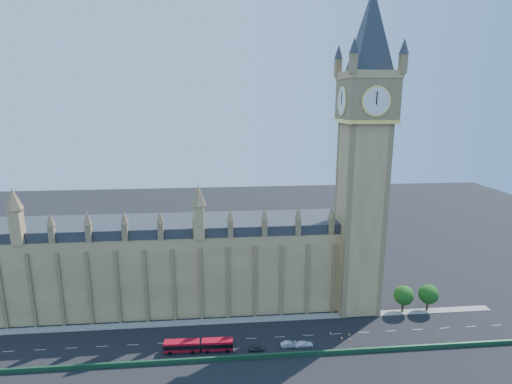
{
  "coord_description": "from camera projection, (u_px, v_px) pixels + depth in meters",
  "views": [
    {
      "loc": [
        -3.8,
        -98.11,
        64.04
      ],
      "look_at": [
        6.21,
        10.0,
        39.22
      ],
      "focal_mm": 28.0,
      "sensor_mm": 36.0,
      "label": 1
    }
  ],
  "objects": [
    {
      "name": "red_bus",
      "position": [
        199.0,
        346.0,
        104.28
      ],
      "size": [
        17.99,
        3.28,
        3.05
      ],
      "rotation": [
        0.0,
        0.0,
        -0.03
      ],
      "color": "#AD0B1D",
      "rests_on": "ground"
    },
    {
      "name": "tree_east_near",
      "position": [
        404.0,
        295.0,
        123.08
      ],
      "size": [
        6.0,
        6.0,
        8.5
      ],
      "color": "#382619",
      "rests_on": "ground"
    },
    {
      "name": "palace_westminster",
      "position": [
        154.0,
        264.0,
        125.87
      ],
      "size": [
        120.0,
        20.0,
        28.0
      ],
      "color": "#9F7A4D",
      "rests_on": "ground"
    },
    {
      "name": "cone_c",
      "position": [
        330.0,
        333.0,
        112.06
      ],
      "size": [
        0.44,
        0.44,
        0.69
      ],
      "rotation": [
        0.0,
        0.0,
        -0.01
      ],
      "color": "black",
      "rests_on": "ground"
    },
    {
      "name": "car_silver",
      "position": [
        289.0,
        344.0,
        106.3
      ],
      "size": [
        4.59,
        1.9,
        1.48
      ],
      "primitive_type": "imported",
      "rotation": [
        0.0,
        0.0,
        1.65
      ],
      "color": "#B0B1B8",
      "rests_on": "ground"
    },
    {
      "name": "cone_b",
      "position": [
        342.0,
        338.0,
        109.67
      ],
      "size": [
        0.63,
        0.63,
        0.8
      ],
      "rotation": [
        0.0,
        0.0,
        -0.31
      ],
      "color": "black",
      "rests_on": "ground"
    },
    {
      "name": "car_white",
      "position": [
        304.0,
        344.0,
        106.42
      ],
      "size": [
        5.02,
        2.08,
        1.45
      ],
      "primitive_type": "imported",
      "rotation": [
        0.0,
        0.0,
        1.58
      ],
      "color": "white",
      "rests_on": "ground"
    },
    {
      "name": "elizabeth_tower",
      "position": [
        365.0,
        135.0,
        114.69
      ],
      "size": [
        20.59,
        20.59,
        105.0
      ],
      "color": "#9F7A4D",
      "rests_on": "ground"
    },
    {
      "name": "cone_d",
      "position": [
        350.0,
        340.0,
        109.05
      ],
      "size": [
        0.52,
        0.52,
        0.63
      ],
      "rotation": [
        0.0,
        0.0,
        -0.41
      ],
      "color": "black",
      "rests_on": "ground"
    },
    {
      "name": "car_grey",
      "position": [
        257.0,
        348.0,
        104.78
      ],
      "size": [
        4.13,
        1.66,
        1.41
      ],
      "primitive_type": "imported",
      "rotation": [
        0.0,
        0.0,
        1.57
      ],
      "color": "#383A3F",
      "rests_on": "ground"
    },
    {
      "name": "cone_a",
      "position": [
        349.0,
        334.0,
        111.5
      ],
      "size": [
        0.43,
        0.43,
        0.67
      ],
      "rotation": [
        0.0,
        0.0,
        0.02
      ],
      "color": "black",
      "rests_on": "ground"
    },
    {
      "name": "kerb_north",
      "position": [
        235.0,
        320.0,
        119.06
      ],
      "size": [
        160.0,
        3.0,
        0.16
      ],
      "primitive_type": "cube",
      "color": "gray",
      "rests_on": "ground"
    },
    {
      "name": "tree_east_far",
      "position": [
        429.0,
        294.0,
        123.8
      ],
      "size": [
        6.0,
        6.0,
        8.5
      ],
      "color": "#382619",
      "rests_on": "ground"
    },
    {
      "name": "ground",
      "position": [
        237.0,
        339.0,
        109.85
      ],
      "size": [
        400.0,
        400.0,
        0.0
      ],
      "primitive_type": "plane",
      "color": "black",
      "rests_on": "ground"
    },
    {
      "name": "bridge_parapet",
      "position": [
        239.0,
        358.0,
        100.98
      ],
      "size": [
        160.0,
        0.6,
        1.2
      ],
      "primitive_type": "cube",
      "color": "#1E4C2D",
      "rests_on": "ground"
    }
  ]
}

